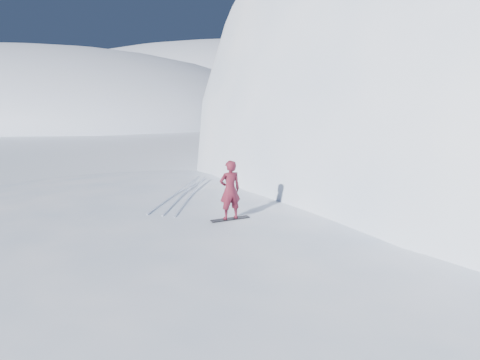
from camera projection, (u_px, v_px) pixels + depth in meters
The scene contains 9 objects.
ground at pixel (149, 311), 12.98m from camera, with size 400.00×400.00×0.00m, color white.
near_ridge at pixel (216, 275), 15.42m from camera, with size 36.00×28.00×4.80m, color white.
peak_shoulder at pixel (439, 186), 28.25m from camera, with size 28.00×24.00×18.00m, color white.
far_ridge_a at pixel (6, 113), 90.33m from camera, with size 120.00×70.00×28.00m, color white.
far_ridge_c at pixel (223, 104), 126.92m from camera, with size 140.00×90.00×36.00m, color white.
wind_bumps at pixel (166, 279), 15.10m from camera, with size 16.00×14.40×1.00m.
snowboard at pixel (230, 219), 14.03m from camera, with size 1.31×0.24×0.02m, color black.
snowboarder at pixel (230, 190), 13.81m from camera, with size 0.71×0.46×1.94m, color maroon.
board_tracks at pixel (184, 193), 17.26m from camera, with size 1.83×5.96×0.04m.
Camera 1 is at (6.42, -10.19, 6.85)m, focal length 32.00 mm.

